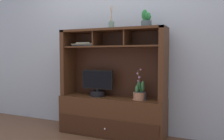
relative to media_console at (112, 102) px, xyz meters
The scene contains 9 objects.
floor_plane 0.43m from the media_console, 90.00° to the right, with size 6.00×6.00×0.02m, color brown.
back_wall 1.01m from the media_console, 90.00° to the left, with size 6.00×0.02×2.80m, color #A7B0BC.
media_console is the anchor object (origin of this frame).
tv_monitor 0.30m from the media_console, behind, with size 0.44×0.19×0.34m.
potted_orchid 0.39m from the media_console, ahead, with size 0.17×0.17×0.37m.
potted_fern 0.41m from the media_console, ahead, with size 0.17×0.17×0.23m.
magazine_stack_left 0.85m from the media_console, behind, with size 0.34×0.23×0.05m.
diffuser_bottle 0.99m from the media_console, 90.00° to the right, with size 0.07×0.07×0.29m.
potted_succulent 1.13m from the media_console, ahead, with size 0.14×0.14×0.21m.
Camera 1 is at (1.19, -2.72, 1.04)m, focal length 37.35 mm.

